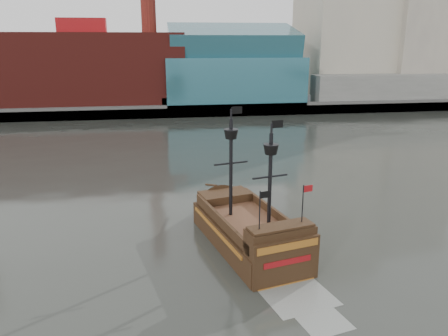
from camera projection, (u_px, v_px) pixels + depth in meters
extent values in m
plane|color=#242622|center=(263.00, 259.00, 32.12)|extent=(400.00, 400.00, 0.00)
cube|color=slate|center=(182.00, 95.00, 119.04)|extent=(220.00, 60.00, 2.00)
cube|color=#4C4C49|center=(191.00, 111.00, 90.99)|extent=(220.00, 1.00, 2.60)
cube|color=maroon|center=(85.00, 69.00, 94.41)|extent=(42.00, 18.00, 15.00)
cube|color=#2A6270|center=(232.00, 80.00, 97.99)|extent=(30.00, 16.00, 10.00)
cube|color=#B5AC96|center=(346.00, 0.00, 106.87)|extent=(20.00, 22.00, 46.00)
cube|color=#AAA18F|center=(421.00, 17.00, 106.88)|extent=(18.00, 18.00, 38.00)
cube|color=slate|center=(398.00, 88.00, 100.42)|extent=(40.00, 6.00, 6.00)
cube|color=#2A6270|center=(233.00, 43.00, 95.73)|extent=(28.00, 14.94, 8.78)
cube|color=black|center=(247.00, 239.00, 34.09)|extent=(7.47, 12.67, 2.57)
cube|color=#522E1E|center=(248.00, 222.00, 33.68)|extent=(6.73, 11.40, 0.30)
cube|color=black|center=(225.00, 198.00, 37.81)|extent=(4.63, 3.25, 0.99)
cube|color=black|center=(280.00, 240.00, 28.90)|extent=(4.93, 2.59, 1.78)
cube|color=black|center=(286.00, 268.00, 28.53)|extent=(4.78, 1.33, 3.95)
cube|color=#A05F1F|center=(288.00, 247.00, 27.97)|extent=(4.35, 1.07, 0.49)
cube|color=maroon|center=(288.00, 262.00, 28.27)|extent=(3.39, 0.85, 0.40)
cylinder|color=black|center=(231.00, 168.00, 33.60)|extent=(0.33, 0.33, 7.71)
cylinder|color=black|center=(270.00, 181.00, 31.37)|extent=(0.33, 0.33, 7.12)
cone|color=black|center=(231.00, 134.00, 32.84)|extent=(1.30, 1.30, 0.69)
cone|color=black|center=(271.00, 149.00, 30.71)|extent=(1.30, 1.30, 0.69)
cube|color=black|center=(237.00, 110.00, 32.50)|extent=(0.87, 0.23, 0.54)
cube|color=black|center=(277.00, 124.00, 30.36)|extent=(0.87, 0.23, 0.54)
cube|color=#989E99|center=(299.00, 297.00, 27.39)|extent=(4.89, 4.41, 0.02)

